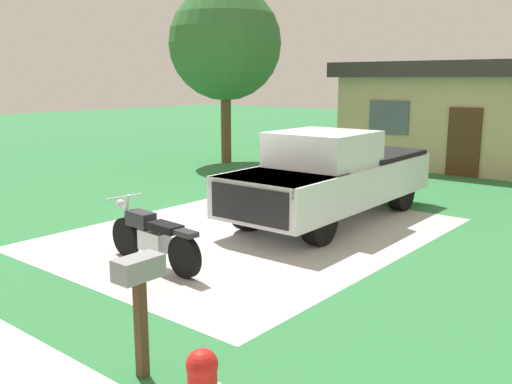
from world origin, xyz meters
TOP-DOWN VIEW (x-y plane):
  - ground_plane at (0.00, 0.00)m, footprint 80.00×80.00m
  - driveway_pad at (0.00, 0.00)m, footprint 5.83×7.55m
  - motorcycle at (0.02, -2.52)m, footprint 2.21×0.70m
  - pickup_truck at (0.57, 1.99)m, footprint 2.11×5.66m
  - mailbox at (2.59, -4.85)m, footprint 0.26×0.48m
  - shade_tree at (-6.79, 6.65)m, footprint 3.90×3.90m
  - neighbor_house at (0.81, 11.58)m, footprint 9.60×5.60m

SIDE VIEW (x-z plane):
  - ground_plane at x=0.00m, z-range 0.00..0.00m
  - driveway_pad at x=0.00m, z-range 0.00..0.01m
  - motorcycle at x=0.02m, z-range -0.07..1.02m
  - pickup_truck at x=0.57m, z-range 0.00..1.90m
  - mailbox at x=2.59m, z-range 0.35..1.61m
  - neighbor_house at x=0.81m, z-range 0.04..3.54m
  - shade_tree at x=-6.79m, z-range 1.08..7.18m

